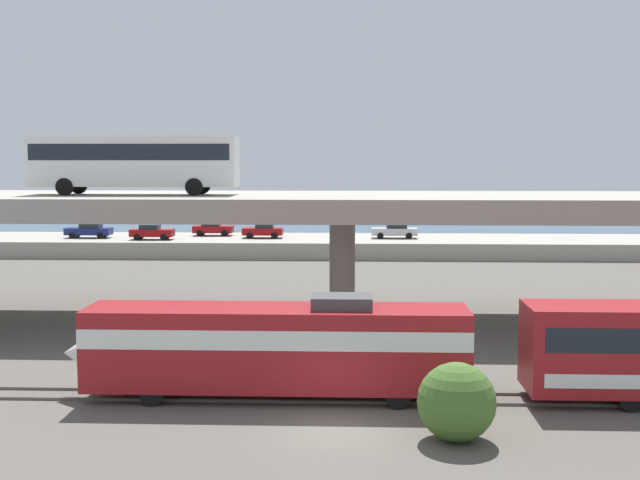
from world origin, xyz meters
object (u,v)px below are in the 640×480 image
(transit_bus_on_overpass, at_px, (134,159))
(parked_car_2, at_px, (395,231))
(parked_car_4, at_px, (213,228))
(parked_car_0, at_px, (152,232))
(parked_car_3, at_px, (263,230))
(train_locomotive, at_px, (258,344))
(parked_car_1, at_px, (89,230))

(transit_bus_on_overpass, xyz_separation_m, parked_car_2, (16.88, 35.49, -7.17))
(parked_car_4, bearing_deg, parked_car_2, -6.25)
(parked_car_0, bearing_deg, parked_car_2, 5.74)
(parked_car_3, height_order, parked_car_4, same)
(parked_car_2, height_order, parked_car_4, same)
(parked_car_4, bearing_deg, train_locomotive, -78.44)
(train_locomotive, xyz_separation_m, parked_car_0, (-16.17, 48.54, 0.17))
(parked_car_0, distance_m, parked_car_2, 24.19)
(parked_car_3, relative_size, parked_car_4, 0.98)
(parked_car_4, bearing_deg, parked_car_3, -22.84)
(transit_bus_on_overpass, xyz_separation_m, parked_car_0, (-7.19, 33.07, -7.18))
(transit_bus_on_overpass, relative_size, parked_car_2, 2.62)
(parked_car_4, bearing_deg, parked_car_0, -139.96)
(parked_car_2, bearing_deg, parked_car_1, 1.71)
(train_locomotive, distance_m, parked_car_3, 50.98)
(train_locomotive, bearing_deg, parked_car_4, -78.44)
(parked_car_1, distance_m, parked_car_4, 12.43)
(train_locomotive, relative_size, parked_car_1, 3.57)
(parked_car_3, bearing_deg, parked_car_2, -178.86)
(train_locomotive, distance_m, parked_car_0, 51.16)
(train_locomotive, height_order, transit_bus_on_overpass, transit_bus_on_overpass)
(train_locomotive, bearing_deg, parked_car_3, -83.98)
(parked_car_0, bearing_deg, parked_car_4, 40.04)
(train_locomotive, relative_size, parked_car_2, 3.56)
(transit_bus_on_overpass, height_order, parked_car_4, transit_bus_on_overpass)
(parked_car_1, relative_size, parked_car_3, 1.13)
(parked_car_0, relative_size, parked_car_1, 0.93)
(transit_bus_on_overpass, bearing_deg, parked_car_4, -87.16)
(transit_bus_on_overpass, height_order, parked_car_2, transit_bus_on_overpass)
(parked_car_0, height_order, parked_car_2, same)
(parked_car_2, relative_size, parked_car_4, 1.12)
(transit_bus_on_overpass, xyz_separation_m, parked_car_4, (-1.87, 37.54, -7.18))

